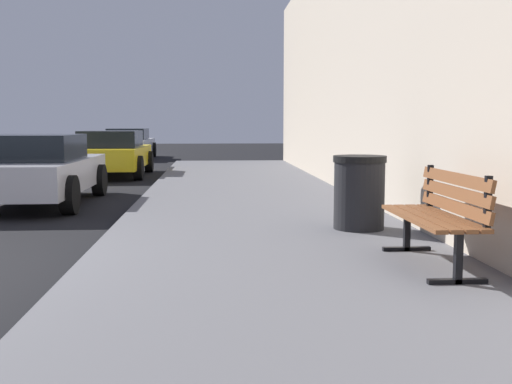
% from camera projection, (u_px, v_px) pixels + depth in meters
% --- Properties ---
extents(sidewalk, '(4.00, 32.00, 0.15)m').
position_uv_depth(sidewalk, '(284.00, 263.00, 6.09)').
color(sidewalk, '#5B5B60').
rests_on(sidewalk, ground_plane).
extents(bench, '(0.51, 1.56, 0.89)m').
position_uv_depth(bench, '(440.00, 211.00, 5.62)').
color(bench, brown).
rests_on(bench, sidewalk).
extents(trash_bin, '(0.66, 0.66, 0.92)m').
position_uv_depth(trash_bin, '(359.00, 192.00, 7.61)').
color(trash_bin, black).
rests_on(trash_bin, sidewalk).
extents(car_silver, '(2.00, 4.10, 1.27)m').
position_uv_depth(car_silver, '(35.00, 169.00, 10.98)').
color(car_silver, '#B7B7BF').
rests_on(car_silver, ground_plane).
extents(car_yellow, '(1.95, 4.19, 1.27)m').
position_uv_depth(car_yellow, '(112.00, 153.00, 17.02)').
color(car_yellow, yellow).
rests_on(car_yellow, ground_plane).
extents(car_white, '(1.93, 4.60, 1.27)m').
position_uv_depth(car_white, '(129.00, 143.00, 25.56)').
color(car_white, white).
rests_on(car_white, ground_plane).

